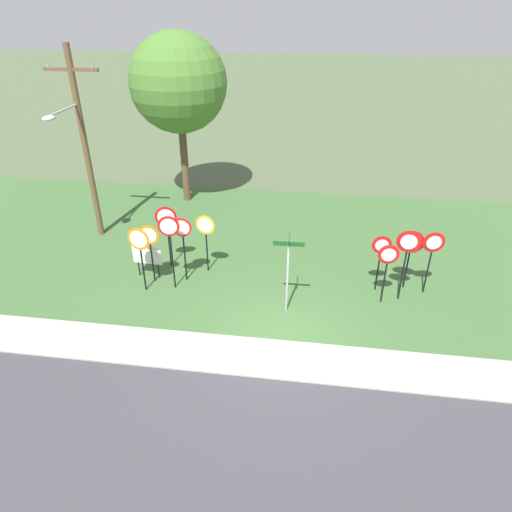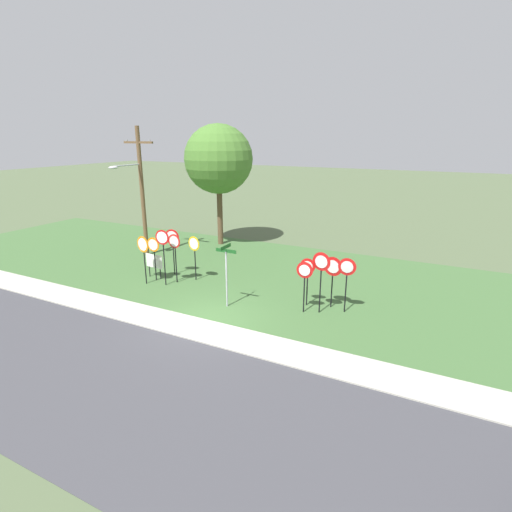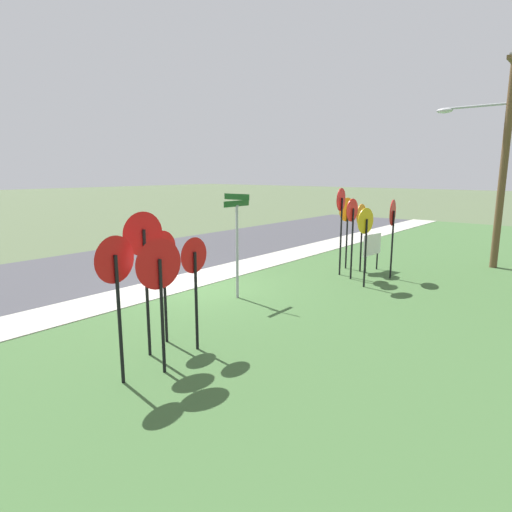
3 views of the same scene
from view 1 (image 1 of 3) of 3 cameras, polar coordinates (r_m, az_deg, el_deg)
name	(u,v)px [view 1 (image 1 of 3)]	position (r m, az deg, el deg)	size (l,w,h in m)	color
ground_plane	(281,342)	(13.91, 3.18, -10.68)	(160.00, 160.00, 0.00)	#4C5B3D
road_asphalt	(261,491)	(10.73, 0.60, -27.41)	(44.00, 6.40, 0.01)	#3D3D42
sidewalk_strip	(279,359)	(13.29, 2.86, -12.80)	(44.00, 1.60, 0.06)	#ADAA9E
grass_median	(294,247)	(18.87, 4.80, 1.19)	(44.00, 12.00, 0.04)	#3D6033
stop_sign_near_left	(139,246)	(15.60, -14.43, 1.26)	(0.79, 0.15, 2.42)	black
stop_sign_near_right	(150,241)	(16.11, -13.23, 1.78)	(0.72, 0.10, 2.25)	black
stop_sign_far_left	(183,236)	(15.88, -9.19, 2.49)	(0.70, 0.09, 2.48)	black
stop_sign_far_center	(167,223)	(16.91, -11.16, 4.05)	(0.78, 0.17, 2.45)	black
stop_sign_far_right	(170,237)	(15.40, -10.77, 2.39)	(0.72, 0.13, 2.78)	black
stop_sign_center_tall	(206,231)	(16.41, -6.34, 3.10)	(0.73, 0.14, 2.28)	black
yield_sign_near_left	(407,249)	(15.32, 18.48, 0.84)	(0.77, 0.12, 2.61)	black
yield_sign_near_right	(411,246)	(16.15, 18.89, 1.14)	(0.83, 0.13, 2.25)	black
yield_sign_far_left	(381,251)	(15.78, 15.42, 0.60)	(0.66, 0.11, 2.12)	black
yield_sign_far_right	(433,249)	(16.08, 21.30, 0.86)	(0.73, 0.12, 2.35)	black
yield_sign_center	(388,261)	(15.14, 16.20, -0.58)	(0.69, 0.11, 2.19)	black
street_name_post	(288,268)	(14.17, 4.02, -1.50)	(0.96, 0.82, 2.73)	#9EA0A8
utility_pole	(82,140)	(19.35, -21.04, 13.39)	(2.10, 2.45, 7.59)	brown
notice_board	(147,257)	(16.82, -13.52, -0.08)	(1.10, 0.12, 1.25)	black
oak_tree_left	(178,84)	(22.05, -9.73, 20.56)	(4.41, 4.41, 7.81)	brown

